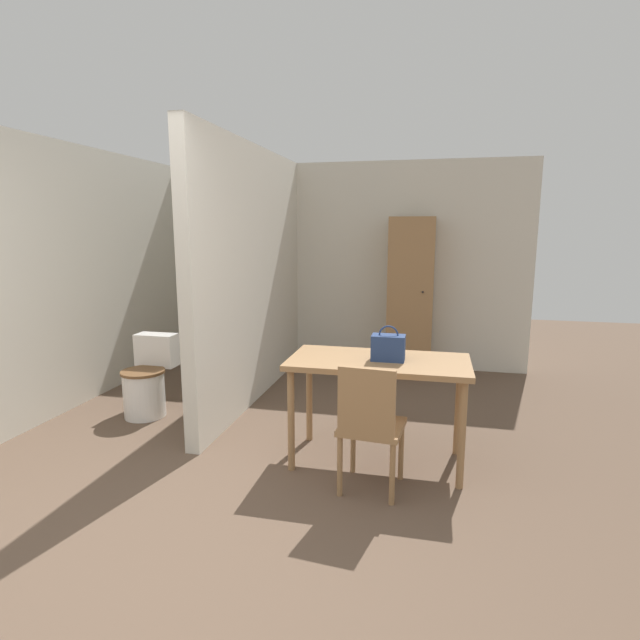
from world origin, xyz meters
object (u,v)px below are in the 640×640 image
Objects in this scene: dining_table at (379,372)px; handbag at (388,347)px; wooden_chair at (370,424)px; toilet at (148,382)px; wooden_cabinet at (411,297)px.

handbag is (0.07, -0.01, 0.19)m from dining_table.
toilet is (-2.19, 0.96, -0.17)m from wooden_chair.
dining_table is 0.70× the size of wooden_cabinet.
dining_table is 5.08× the size of handbag.
wooden_chair is at bearing -98.64° from handbag.
wooden_chair is 3.46× the size of handbag.
wooden_cabinet is at bearing 88.98° from handbag.
dining_table is 2.28m from toilet.
toilet is 2.38m from handbag.
wooden_cabinet is at bearing 39.57° from toilet.
wooden_cabinet is at bearing 87.41° from dining_table.
dining_table is at bearing -92.59° from wooden_cabinet.
wooden_chair is 0.48× the size of wooden_cabinet.
wooden_chair is at bearing -23.65° from toilet.
wooden_chair is 0.60m from handbag.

